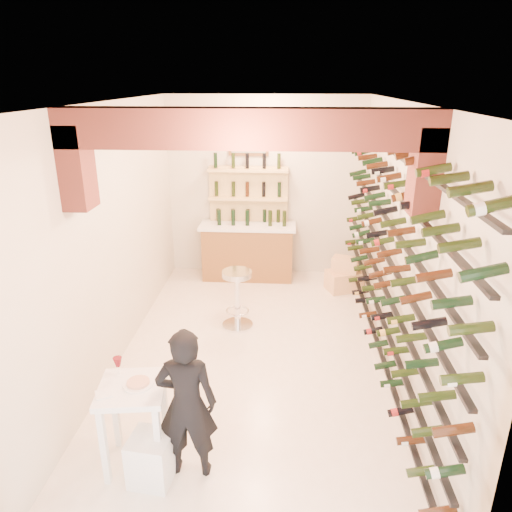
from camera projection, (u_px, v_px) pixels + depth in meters
The scene contains 11 objects.
ground at pixel (255, 356), 6.30m from camera, with size 6.00×6.00×0.00m, color white.
room_shell at pixel (253, 193), 5.26m from camera, with size 3.52×6.02×3.21m.
wine_rack at pixel (383, 248), 5.66m from camera, with size 0.32×5.70×2.56m.
back_counter at pixel (248, 250), 8.60m from camera, with size 1.70×0.62×1.29m.
back_shelving at pixel (249, 212), 8.60m from camera, with size 1.40×0.31×2.73m.
tasting_table at pixel (133, 400), 4.32m from camera, with size 0.66×0.66×1.04m.
white_stool at pixel (152, 458), 4.29m from camera, with size 0.37×0.37×0.46m, color white.
person at pixel (187, 404), 4.21m from camera, with size 0.54×0.36×1.49m, color black.
chrome_barstool at pixel (237, 295), 6.88m from camera, with size 0.45×0.45×0.88m.
crate_lower at pixel (344, 281), 8.21m from camera, with size 0.57×0.40×0.34m, color #E2B07C.
crate_upper at pixel (345, 265), 8.10m from camera, with size 0.43×0.29×0.25m, color #E2B07C.
Camera 1 is at (0.37, -5.42, 3.44)m, focal length 33.40 mm.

